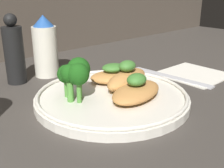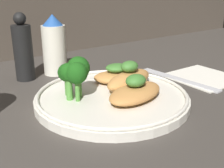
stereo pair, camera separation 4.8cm
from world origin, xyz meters
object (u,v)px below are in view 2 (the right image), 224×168
object	(u,v)px
plate	(112,97)
broccoli_bunch	(74,72)
pepper_grinder	(23,50)
sauce_bottle	(54,46)

from	to	relation	value
plate	broccoli_bunch	bearing A→B (deg)	156.27
broccoli_bunch	plate	bearing A→B (deg)	-23.73
plate	pepper_grinder	xyz separation A→B (cm)	(-7.78, 20.85, 5.40)
plate	sauce_bottle	size ratio (longest dim) A/B	1.99
plate	broccoli_bunch	xyz separation A→B (cm)	(-5.82, 2.56, 4.96)
plate	broccoli_bunch	size ratio (longest dim) A/B	3.79
broccoli_bunch	pepper_grinder	distance (cm)	18.41
plate	pepper_grinder	size ratio (longest dim) A/B	1.87
broccoli_bunch	sauce_bottle	world-z (taller)	sauce_bottle
plate	sauce_bottle	bearing A→B (deg)	92.04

